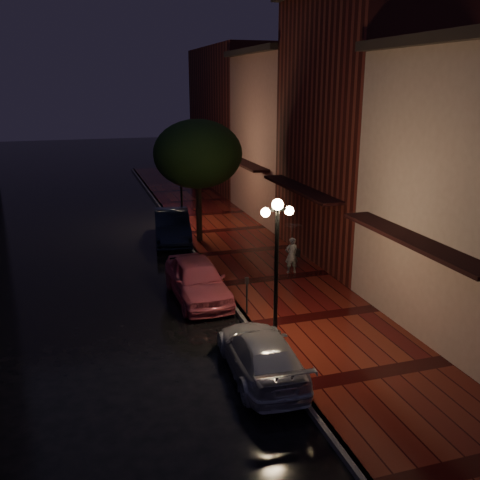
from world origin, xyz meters
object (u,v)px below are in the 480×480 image
object	(u,v)px
streetlamp_far	(181,181)
navy_car	(172,226)
street_tree	(198,156)
woman_with_umbrella	(292,240)
streetlamp_near	(276,263)
silver_car	(261,354)
pink_car	(197,280)
parking_meter	(247,292)

from	to	relation	value
streetlamp_far	navy_car	size ratio (longest dim) A/B	0.92
street_tree	navy_car	distance (m)	3.76
streetlamp_far	woman_with_umbrella	xyz separation A→B (m)	(2.74, -8.62, -1.08)
streetlamp_near	silver_car	size ratio (longest dim) A/B	1.01
streetlamp_near	pink_car	distance (m)	4.77
streetlamp_far	navy_car	distance (m)	3.04
pink_car	woman_with_umbrella	xyz separation A→B (m)	(4.14, 1.21, 0.77)
woman_with_umbrella	parking_meter	bearing A→B (deg)	50.51
silver_car	woman_with_umbrella	xyz separation A→B (m)	(3.69, 6.84, 0.90)
streetlamp_far	pink_car	xyz separation A→B (m)	(-1.40, -9.83, -1.85)
streetlamp_near	navy_car	size ratio (longest dim) A/B	0.92
street_tree	parking_meter	xyz separation A→B (m)	(-0.46, -8.88, -3.32)
streetlamp_near	streetlamp_far	distance (m)	14.00
streetlamp_near	navy_car	xyz separation A→B (m)	(-0.95, 11.76, -1.83)
silver_car	parking_meter	world-z (taller)	parking_meter
streetlamp_near	parking_meter	bearing A→B (deg)	95.42
streetlamp_near	parking_meter	xyz separation A→B (m)	(-0.20, 2.11, -1.68)
streetlamp_far	silver_car	distance (m)	15.61
street_tree	navy_car	xyz separation A→B (m)	(-1.21, 0.77, -3.47)
silver_car	streetlamp_near	bearing A→B (deg)	-119.81
streetlamp_near	woman_with_umbrella	distance (m)	6.13
parking_meter	pink_car	bearing A→B (deg)	120.90
streetlamp_far	woman_with_umbrella	bearing A→B (deg)	-72.38
streetlamp_near	silver_car	bearing A→B (deg)	-123.07
street_tree	parking_meter	bearing A→B (deg)	-92.96
navy_car	parking_meter	world-z (taller)	navy_car
pink_car	navy_car	distance (m)	7.61
navy_car	silver_car	bearing A→B (deg)	-82.84
silver_car	woman_with_umbrella	distance (m)	7.82
street_tree	woman_with_umbrella	bearing A→B (deg)	-66.17
parking_meter	navy_car	bearing A→B (deg)	95.06
navy_car	woman_with_umbrella	distance (m)	7.41
streetlamp_far	parking_meter	world-z (taller)	streetlamp_far
streetlamp_near	street_tree	bearing A→B (deg)	88.65
pink_car	street_tree	bearing A→B (deg)	74.72
silver_car	navy_car	bearing A→B (deg)	-86.74
pink_car	silver_car	world-z (taller)	pink_car
street_tree	parking_meter	world-z (taller)	street_tree
streetlamp_far	streetlamp_near	bearing A→B (deg)	-90.00
streetlamp_near	woman_with_umbrella	size ratio (longest dim) A/B	2.07
pink_car	parking_meter	size ratio (longest dim) A/B	3.45
streetlamp_near	silver_car	xyz separation A→B (m)	(-0.95, -1.46, -1.98)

